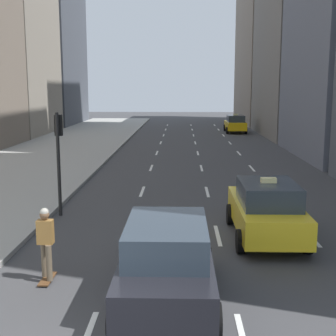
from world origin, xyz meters
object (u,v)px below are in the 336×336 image
sedan_black_near (167,261)px  skateboarder (46,241)px  taxi_lead (235,124)px  taxi_second (266,209)px  traffic_light_pole (59,147)px

sedan_black_near → skateboarder: bearing=159.6°
taxi_lead → taxi_second: size_ratio=1.00×
taxi_lead → traffic_light_pole: traffic_light_pole is taller
taxi_lead → traffic_light_pole: bearing=-107.3°
taxi_second → sedan_black_near: (-2.80, -4.35, 0.04)m
taxi_second → sedan_black_near: bearing=-122.8°
taxi_lead → traffic_light_pole: size_ratio=1.22×
taxi_second → skateboarder: bearing=-149.5°
traffic_light_pole → taxi_second: bearing=-19.6°
skateboarder → traffic_light_pole: 5.99m
taxi_lead → taxi_second: (-2.80, -33.03, 0.00)m
skateboarder → traffic_light_pole: traffic_light_pole is taller
traffic_light_pole → sedan_black_near: bearing=-59.7°
sedan_black_near → traffic_light_pole: size_ratio=1.29×
sedan_black_near → skateboarder: (-2.81, 1.05, 0.05)m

